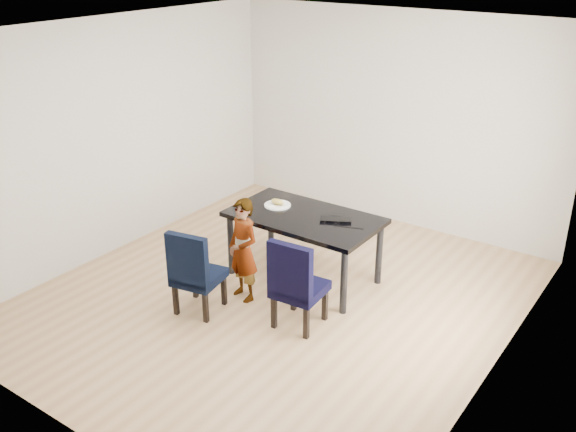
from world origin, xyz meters
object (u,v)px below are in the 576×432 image
Objects in this scene: dining_table at (304,247)px; chair_right at (300,281)px; child at (243,250)px; plate at (277,205)px; chair_left at (199,270)px; laptop at (336,218)px.

chair_right is (0.48, -0.78, 0.09)m from dining_table.
dining_table is at bearing 84.55° from child.
chair_left is at bearing -94.90° from plate.
chair_left is (-0.49, -1.14, 0.08)m from dining_table.
child is at bearing 52.93° from chair_left.
child is (-0.75, 0.08, 0.08)m from chair_right.
chair_left is at bearing -164.04° from chair_right.
laptop is (-0.15, 0.89, 0.30)m from chair_right.
dining_table is 0.55m from plate.
child is at bearing -111.26° from dining_table.
chair_left is at bearing 28.75° from laptop.
dining_table is 5.48× the size of plate.
chair_left is at bearing -113.21° from dining_table.
plate is at bearing 172.78° from dining_table.
chair_right is 0.85× the size of child.
chair_right is at bearing -58.61° from dining_table.
child is 0.79m from plate.
child is 1.03m from laptop.
plate is 0.71m from laptop.
plate reaches higher than dining_table.
chair_right is 3.19× the size of plate.
plate is (-0.86, 0.83, 0.29)m from chair_right.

